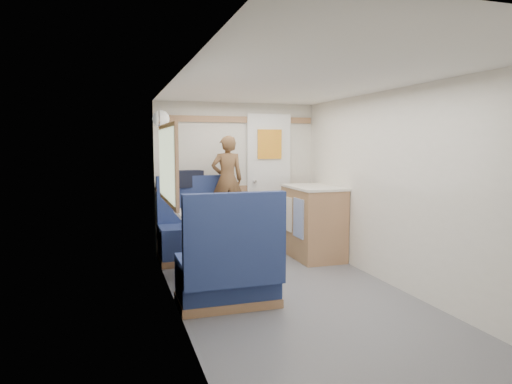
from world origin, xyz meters
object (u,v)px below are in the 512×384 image
object	(u,v)px
cheese_block	(227,214)
pepper_grinder	(204,210)
duffel_bag	(185,179)
tray	(227,214)
orange_fruit	(231,209)
dome_light	(161,119)
person	(227,180)
salt_grinder	(217,209)
wine_glass	(202,204)
dinette_table	(209,228)
tumbler_left	(196,213)
bread_loaf	(224,205)
galley_counter	(313,221)
beer_glass	(220,206)
bench_far	(195,236)
tumbler_mid	(195,205)
bench_near	(229,274)

from	to	relation	value
cheese_block	pepper_grinder	xyz separation A→B (m)	(-0.19, 0.24, 0.01)
duffel_bag	tray	distance (m)	1.33
orange_fruit	dome_light	bearing A→B (deg)	123.23
person	salt_grinder	size ratio (longest dim) A/B	11.20
cheese_block	wine_glass	world-z (taller)	wine_glass
dinette_table	wine_glass	world-z (taller)	wine_glass
orange_fruit	cheese_block	world-z (taller)	orange_fruit
orange_fruit	tumbler_left	xyz separation A→B (m)	(-0.41, -0.16, -0.00)
duffel_bag	bread_loaf	distance (m)	0.97
galley_counter	wine_glass	xyz separation A→B (m)	(-1.56, -0.71, 0.38)
galley_counter	wine_glass	bearing A→B (deg)	-155.67
galley_counter	beer_glass	world-z (taller)	galley_counter
bench_far	orange_fruit	world-z (taller)	bench_far
pepper_grinder	bread_loaf	bearing A→B (deg)	47.17
cheese_block	wine_glass	distance (m)	0.29
dome_light	bench_far	bearing A→B (deg)	2.12
dome_light	tray	distance (m)	1.54
person	duffel_bag	world-z (taller)	person
salt_grinder	tumbler_mid	bearing A→B (deg)	113.23
dinette_table	pepper_grinder	bearing A→B (deg)	-126.94
dome_light	orange_fruit	distance (m)	1.49
galley_counter	orange_fruit	world-z (taller)	galley_counter
person	tumbler_mid	bearing A→B (deg)	49.65
wine_glass	dome_light	bearing A→B (deg)	106.22
bread_loaf	pepper_grinder	bearing A→B (deg)	-132.83
duffel_bag	cheese_block	bearing A→B (deg)	-94.89
galley_counter	duffel_bag	xyz separation A→B (m)	(-1.55, 0.57, 0.54)
person	tumbler_mid	xyz separation A→B (m)	(-0.52, -0.56, -0.23)
dome_light	bread_loaf	world-z (taller)	dome_light
dinette_table	tray	world-z (taller)	tray
wine_glass	bread_loaf	world-z (taller)	wine_glass
duffel_bag	galley_counter	bearing A→B (deg)	-33.07
orange_fruit	bread_loaf	size ratio (longest dim) A/B	0.28
salt_grinder	duffel_bag	bearing A→B (deg)	97.33
beer_glass	tumbler_mid	bearing A→B (deg)	144.55
bench_far	salt_grinder	bearing A→B (deg)	-85.53
bread_loaf	bench_far	bearing A→B (deg)	109.43
dome_light	beer_glass	world-z (taller)	dome_light
dinette_table	duffel_bag	distance (m)	1.21
bench_near	cheese_block	bearing A→B (deg)	77.15
bench_far	wine_glass	bearing A→B (deg)	-95.42
orange_fruit	wine_glass	size ratio (longest dim) A/B	0.40
cheese_block	beer_glass	xyz separation A→B (m)	(0.04, 0.47, 0.01)
bench_far	tumbler_left	world-z (taller)	bench_far
cheese_block	beer_glass	size ratio (longest dim) A/B	1.13
tumbler_mid	salt_grinder	size ratio (longest dim) A/B	1.08
cheese_block	bread_loaf	distance (m)	0.56
bench_far	bread_loaf	world-z (taller)	bench_far
bench_far	bread_loaf	distance (m)	0.82
pepper_grinder	salt_grinder	size ratio (longest dim) A/B	1.04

